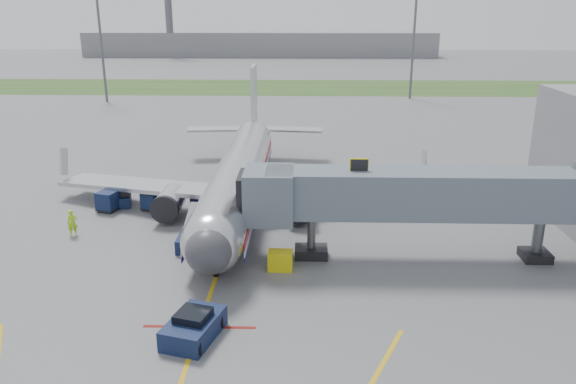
{
  "coord_description": "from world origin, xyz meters",
  "views": [
    {
      "loc": [
        5.44,
        -29.77,
        16.07
      ],
      "look_at": [
        4.31,
        9.26,
        3.2
      ],
      "focal_mm": 35.0,
      "sensor_mm": 36.0,
      "label": 1
    }
  ],
  "objects_px": {
    "belt_loader": "(191,237)",
    "ramp_worker": "(72,223)",
    "baggage_tug": "(124,198)",
    "airliner": "(239,176)",
    "pushback_tug": "(194,327)"
  },
  "relations": [
    {
      "from": "pushback_tug",
      "to": "baggage_tug",
      "type": "height_order",
      "value": "baggage_tug"
    },
    {
      "from": "airliner",
      "to": "pushback_tug",
      "type": "xyz_separation_m",
      "value": [
        -0.09,
        -20.22,
        -2.02
      ]
    },
    {
      "from": "belt_loader",
      "to": "ramp_worker",
      "type": "relative_size",
      "value": 2.37
    },
    {
      "from": "pushback_tug",
      "to": "ramp_worker",
      "type": "relative_size",
      "value": 2.06
    },
    {
      "from": "pushback_tug",
      "to": "belt_loader",
      "type": "xyz_separation_m",
      "value": [
        -2.42,
        11.86,
        -0.06
      ]
    },
    {
      "from": "airliner",
      "to": "baggage_tug",
      "type": "height_order",
      "value": "airliner"
    },
    {
      "from": "airliner",
      "to": "ramp_worker",
      "type": "relative_size",
      "value": 18.18
    },
    {
      "from": "baggage_tug",
      "to": "ramp_worker",
      "type": "distance_m",
      "value": 6.94
    },
    {
      "from": "pushback_tug",
      "to": "belt_loader",
      "type": "height_order",
      "value": "belt_loader"
    },
    {
      "from": "ramp_worker",
      "to": "belt_loader",
      "type": "bearing_deg",
      "value": -36.03
    },
    {
      "from": "airliner",
      "to": "belt_loader",
      "type": "xyz_separation_m",
      "value": [
        -2.5,
        -8.37,
        -2.08
      ]
    },
    {
      "from": "airliner",
      "to": "baggage_tug",
      "type": "distance_m",
      "value": 10.05
    },
    {
      "from": "ramp_worker",
      "to": "pushback_tug",
      "type": "bearing_deg",
      "value": -76.58
    },
    {
      "from": "belt_loader",
      "to": "airliner",
      "type": "bearing_deg",
      "value": 73.34
    },
    {
      "from": "baggage_tug",
      "to": "belt_loader",
      "type": "relative_size",
      "value": 0.51
    }
  ]
}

